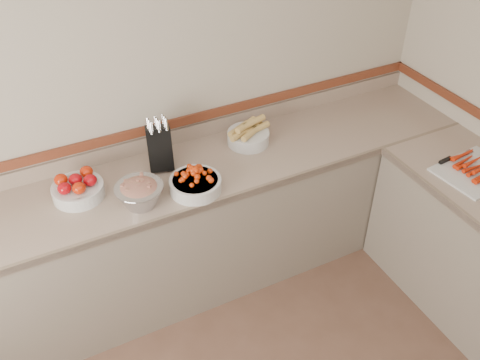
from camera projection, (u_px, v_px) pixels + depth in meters
name	position (u px, v px, depth m)	size (l,w,h in m)	color
back_wall	(135.00, 94.00, 3.08)	(4.00, 4.00, 0.00)	#B3A794
counter_back	(167.00, 235.00, 3.37)	(4.00, 0.65, 1.08)	gray
knife_block	(160.00, 147.00, 3.12)	(0.18, 0.20, 0.34)	black
tomato_bowl	(78.00, 188.00, 2.94)	(0.29, 0.29, 0.14)	silver
cherry_tomato_bowl	(195.00, 182.00, 2.99)	(0.30, 0.30, 0.16)	silver
corn_bowl	(248.00, 135.00, 3.36)	(0.30, 0.27, 0.16)	silver
rhubarb_bowl	(140.00, 193.00, 2.88)	(0.27, 0.27, 0.15)	#B2B2BA
cutting_board	(476.00, 170.00, 3.14)	(0.48, 0.39, 0.06)	silver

